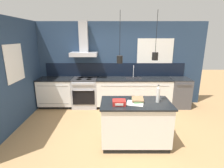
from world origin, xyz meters
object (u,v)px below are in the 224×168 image
at_px(dishwasher, 178,92).
at_px(bottle_on_island, 157,95).
at_px(red_supply_box, 119,103).
at_px(oven_range, 85,93).
at_px(book_stack, 137,100).

xyz_separation_m(dishwasher, bottle_on_island, (-1.21, -2.00, 0.61)).
bearing_deg(red_supply_box, dishwasher, 47.29).
xyz_separation_m(oven_range, red_supply_box, (0.98, -2.13, 0.50)).
bearing_deg(oven_range, bottle_on_island, -48.88).
distance_m(oven_range, book_stack, 2.42).
xyz_separation_m(dishwasher, book_stack, (-1.60, -1.95, 0.49)).
bearing_deg(dishwasher, bottle_on_island, -121.20).
bearing_deg(oven_range, dishwasher, 0.08).
xyz_separation_m(book_stack, red_supply_box, (-0.37, -0.19, 0.01)).
xyz_separation_m(bottle_on_island, book_stack, (-0.39, 0.05, -0.12)).
xyz_separation_m(oven_range, bottle_on_island, (1.74, -2.00, 0.61)).
relative_size(book_stack, red_supply_box, 1.28).
bearing_deg(bottle_on_island, red_supply_box, -169.69).
distance_m(oven_range, bottle_on_island, 2.72).
relative_size(oven_range, bottle_on_island, 2.57).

